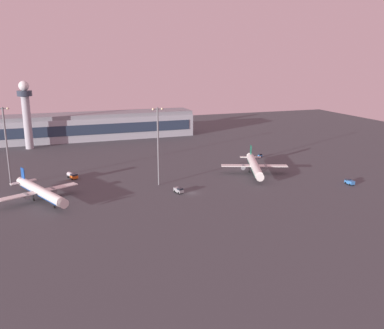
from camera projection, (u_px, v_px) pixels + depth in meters
The scene contains 11 objects.
ground_plane at pixel (192, 193), 159.52m from camera, with size 416.00×416.00×0.00m, color #424449.
terminal_building at pixel (81, 127), 262.04m from camera, with size 141.55×22.40×16.40m.
control_tower at pixel (26, 110), 231.88m from camera, with size 8.00×8.00×38.04m.
airplane_far_stand at pixel (40, 191), 150.09m from camera, with size 27.57×34.90×9.46m.
airplane_taxiway_distant at pixel (254, 166), 185.19m from camera, with size 28.77×36.50×9.73m.
baggage_tractor at pixel (179, 190), 159.33m from camera, with size 3.10×4.53×2.25m.
fuel_truck at pixel (72, 175), 178.31m from camera, with size 4.54×6.60×2.35m.
pushback_tug at pixel (260, 156), 215.73m from camera, with size 3.51×2.75×2.05m.
cargo_loader at pixel (350, 182), 169.90m from camera, with size 2.01×4.14×2.25m.
apron_light_east at pixel (6, 143), 163.96m from camera, with size 4.80×0.90×31.85m.
apron_light_central at pixel (158, 142), 165.41m from camera, with size 4.80×0.90×31.51m.
Camera 1 is at (-50.27, -143.16, 50.46)m, focal length 38.96 mm.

